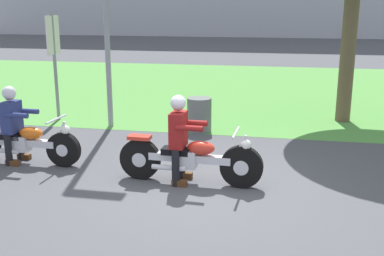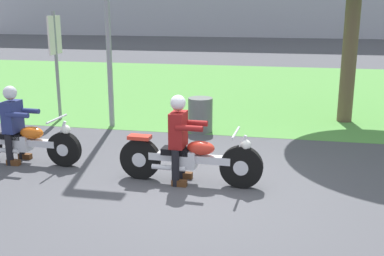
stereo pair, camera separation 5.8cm
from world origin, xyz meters
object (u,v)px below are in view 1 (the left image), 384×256
at_px(rider_lead, 179,132).
at_px(motorcycle_follow, 23,142).
at_px(rider_follow, 12,119).
at_px(motorcycle_lead, 190,159).
at_px(sign_banner, 54,49).
at_px(trash_can, 199,115).

height_order(rider_lead, motorcycle_follow, rider_lead).
bearing_deg(rider_lead, rider_follow, 175.30).
bearing_deg(rider_follow, motorcycle_follow, -0.86).
bearing_deg(motorcycle_lead, rider_lead, 179.22).
height_order(motorcycle_follow, rider_follow, rider_follow).
height_order(motorcycle_lead, sign_banner, sign_banner).
bearing_deg(trash_can, rider_lead, -85.53).
relative_size(trash_can, sign_banner, 0.29).
relative_size(motorcycle_lead, trash_can, 3.04).
bearing_deg(motorcycle_follow, rider_lead, -4.92).
height_order(motorcycle_lead, rider_follow, rider_follow).
xyz_separation_m(motorcycle_lead, motorcycle_follow, (-3.10, 0.39, -0.02)).
bearing_deg(sign_banner, rider_lead, -42.78).
bearing_deg(motorcycle_follow, sign_banner, 108.46).
height_order(motorcycle_lead, trash_can, motorcycle_lead).
xyz_separation_m(motorcycle_lead, sign_banner, (-4.01, 3.57, 1.32)).
xyz_separation_m(motorcycle_lead, rider_lead, (-0.17, 0.01, 0.42)).
xyz_separation_m(rider_lead, sign_banner, (-3.85, 3.56, 0.90)).
bearing_deg(motorcycle_lead, sign_banner, 140.78).
relative_size(rider_lead, sign_banner, 0.54).
height_order(rider_lead, trash_can, rider_lead).
height_order(trash_can, sign_banner, sign_banner).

